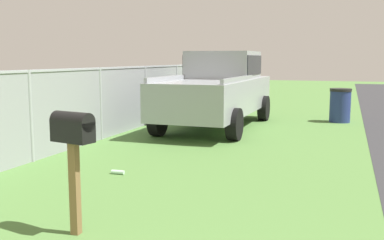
# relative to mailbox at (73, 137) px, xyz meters

# --- Properties ---
(mailbox) EXTENTS (0.29, 0.50, 1.33)m
(mailbox) POSITION_rel_mailbox_xyz_m (0.00, 0.00, 0.00)
(mailbox) COLOR brown
(mailbox) RESTS_ON ground
(pickup_truck) EXTENTS (5.52, 2.23, 2.09)m
(pickup_truck) POSITION_rel_mailbox_xyz_m (8.02, 0.69, 0.05)
(pickup_truck) COLOR #93999E
(pickup_truck) RESTS_ON ground
(trash_bin) EXTENTS (0.63, 0.63, 1.01)m
(trash_bin) POSITION_rel_mailbox_xyz_m (10.02, -2.51, -0.55)
(trash_bin) COLOR navy
(trash_bin) RESTS_ON ground
(fence_section) EXTENTS (17.13, 0.07, 1.69)m
(fence_section) POSITION_rel_mailbox_xyz_m (3.90, 2.72, -0.15)
(fence_section) COLOR #9EA3A8
(fence_section) RESTS_ON ground
(litter_bottle_far_scatter) EXTENTS (0.08, 0.22, 0.07)m
(litter_bottle_far_scatter) POSITION_rel_mailbox_xyz_m (2.39, 0.80, -1.02)
(litter_bottle_far_scatter) COLOR #B2D8BF
(litter_bottle_far_scatter) RESTS_ON ground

